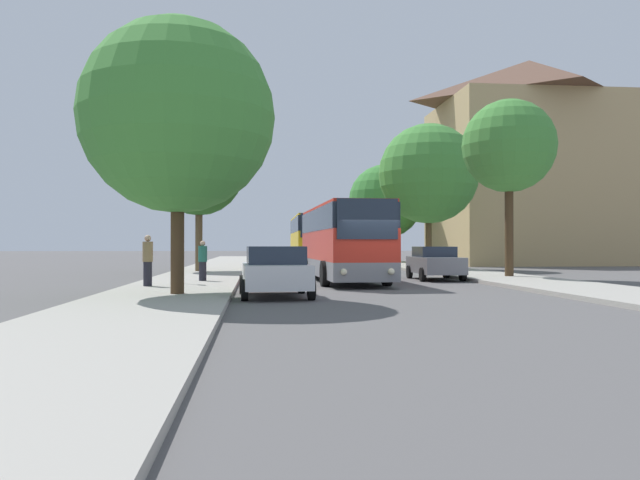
{
  "coord_description": "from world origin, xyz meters",
  "views": [
    {
      "loc": [
        -4.25,
        -22.19,
        1.6
      ],
      "look_at": [
        -0.76,
        12.06,
        1.88
      ],
      "focal_mm": 35.0,
      "sensor_mm": 36.0,
      "label": 1
    }
  ],
  "objects_px": {
    "bus_front": "(342,242)",
    "tree_right_near": "(509,147)",
    "pedestrian_waiting_near": "(203,261)",
    "bus_stop_sign": "(180,246)",
    "bus_middle": "(312,241)",
    "tree_right_mid": "(429,174)",
    "parked_car_left_curb": "(275,271)",
    "tree_left_far": "(178,116)",
    "tree_right_far": "(385,201)",
    "tree_left_near": "(199,171)",
    "parked_car_right_near": "(435,262)",
    "pedestrian_waiting_far": "(148,260)"
  },
  "relations": [
    {
      "from": "bus_front",
      "to": "tree_right_near",
      "type": "xyz_separation_m",
      "value": [
        8.03,
        1.0,
        4.48
      ]
    },
    {
      "from": "bus_front",
      "to": "pedestrian_waiting_near",
      "type": "height_order",
      "value": "bus_front"
    },
    {
      "from": "bus_front",
      "to": "bus_stop_sign",
      "type": "xyz_separation_m",
      "value": [
        -6.65,
        -3.2,
        -0.2
      ]
    },
    {
      "from": "bus_middle",
      "to": "tree_right_mid",
      "type": "distance_m",
      "value": 8.97
    },
    {
      "from": "bus_stop_sign",
      "to": "tree_right_mid",
      "type": "bearing_deg",
      "value": 48.13
    },
    {
      "from": "parked_car_left_curb",
      "to": "tree_left_far",
      "type": "relative_size",
      "value": 0.51
    },
    {
      "from": "tree_right_near",
      "to": "tree_right_far",
      "type": "relative_size",
      "value": 0.95
    },
    {
      "from": "tree_left_near",
      "to": "tree_right_mid",
      "type": "bearing_deg",
      "value": 16.33
    },
    {
      "from": "pedestrian_waiting_near",
      "to": "tree_right_near",
      "type": "xyz_separation_m",
      "value": [
        13.98,
        2.48,
        5.27
      ]
    },
    {
      "from": "parked_car_right_near",
      "to": "tree_right_mid",
      "type": "xyz_separation_m",
      "value": [
        2.97,
        11.56,
        5.45
      ]
    },
    {
      "from": "tree_right_mid",
      "to": "tree_right_far",
      "type": "relative_size",
      "value": 1.07
    },
    {
      "from": "parked_car_left_curb",
      "to": "parked_car_right_near",
      "type": "relative_size",
      "value": 0.96
    },
    {
      "from": "bus_stop_sign",
      "to": "tree_right_mid",
      "type": "height_order",
      "value": "tree_right_mid"
    },
    {
      "from": "bus_middle",
      "to": "tree_right_near",
      "type": "bearing_deg",
      "value": -59.73
    },
    {
      "from": "tree_left_far",
      "to": "pedestrian_waiting_far",
      "type": "bearing_deg",
      "value": 112.41
    },
    {
      "from": "bus_middle",
      "to": "tree_right_near",
      "type": "distance_m",
      "value": 16.79
    },
    {
      "from": "tree_left_near",
      "to": "parked_car_right_near",
      "type": "bearing_deg",
      "value": -32.8
    },
    {
      "from": "parked_car_left_curb",
      "to": "tree_left_far",
      "type": "xyz_separation_m",
      "value": [
        -2.93,
        -0.31,
        4.65
      ]
    },
    {
      "from": "bus_stop_sign",
      "to": "tree_left_far",
      "type": "bearing_deg",
      "value": -84.02
    },
    {
      "from": "bus_middle",
      "to": "bus_stop_sign",
      "type": "relative_size",
      "value": 4.83
    },
    {
      "from": "bus_front",
      "to": "tree_right_mid",
      "type": "bearing_deg",
      "value": 57.68
    },
    {
      "from": "bus_stop_sign",
      "to": "tree_right_mid",
      "type": "relative_size",
      "value": 0.24
    },
    {
      "from": "bus_middle",
      "to": "pedestrian_waiting_near",
      "type": "distance_m",
      "value": 17.63
    },
    {
      "from": "bus_middle",
      "to": "tree_left_near",
      "type": "height_order",
      "value": "tree_left_near"
    },
    {
      "from": "tree_left_near",
      "to": "bus_front",
      "type": "bearing_deg",
      "value": -49.72
    },
    {
      "from": "bus_middle",
      "to": "parked_car_right_near",
      "type": "distance_m",
      "value": 14.9
    },
    {
      "from": "bus_stop_sign",
      "to": "pedestrian_waiting_near",
      "type": "relative_size",
      "value": 1.38
    },
    {
      "from": "bus_front",
      "to": "tree_left_near",
      "type": "height_order",
      "value": "tree_left_near"
    },
    {
      "from": "tree_right_far",
      "to": "tree_left_far",
      "type": "bearing_deg",
      "value": -110.99
    },
    {
      "from": "bus_stop_sign",
      "to": "tree_left_far",
      "type": "distance_m",
      "value": 6.38
    },
    {
      "from": "parked_car_right_near",
      "to": "tree_left_far",
      "type": "bearing_deg",
      "value": 42.5
    },
    {
      "from": "parked_car_right_near",
      "to": "tree_right_mid",
      "type": "relative_size",
      "value": 0.47
    },
    {
      "from": "tree_left_far",
      "to": "tree_right_far",
      "type": "relative_size",
      "value": 0.94
    },
    {
      "from": "tree_left_near",
      "to": "tree_right_far",
      "type": "height_order",
      "value": "tree_right_far"
    },
    {
      "from": "bus_front",
      "to": "bus_stop_sign",
      "type": "relative_size",
      "value": 4.86
    },
    {
      "from": "tree_left_far",
      "to": "bus_middle",
      "type": "bearing_deg",
      "value": 75.27
    },
    {
      "from": "parked_car_right_near",
      "to": "tree_right_near",
      "type": "height_order",
      "value": "tree_right_near"
    },
    {
      "from": "tree_right_mid",
      "to": "parked_car_left_curb",
      "type": "bearing_deg",
      "value": -117.45
    },
    {
      "from": "tree_left_near",
      "to": "tree_left_far",
      "type": "xyz_separation_m",
      "value": [
        0.87,
        -16.47,
        -0.28
      ]
    },
    {
      "from": "bus_middle",
      "to": "pedestrian_waiting_near",
      "type": "relative_size",
      "value": 6.68
    },
    {
      "from": "parked_car_right_near",
      "to": "tree_left_far",
      "type": "xyz_separation_m",
      "value": [
        -10.54,
        -9.12,
        4.66
      ]
    },
    {
      "from": "tree_left_near",
      "to": "tree_right_far",
      "type": "bearing_deg",
      "value": 53.19
    },
    {
      "from": "tree_left_near",
      "to": "tree_right_near",
      "type": "distance_m",
      "value": 16.69
    },
    {
      "from": "pedestrian_waiting_far",
      "to": "tree_right_mid",
      "type": "xyz_separation_m",
      "value": [
        14.99,
        17.09,
        5.18
      ]
    },
    {
      "from": "parked_car_right_near",
      "to": "tree_right_near",
      "type": "relative_size",
      "value": 0.53
    },
    {
      "from": "tree_right_far",
      "to": "tree_left_near",
      "type": "bearing_deg",
      "value": -126.81
    },
    {
      "from": "parked_car_left_curb",
      "to": "tree_right_far",
      "type": "height_order",
      "value": "tree_right_far"
    },
    {
      "from": "bus_middle",
      "to": "tree_right_far",
      "type": "distance_m",
      "value": 15.47
    },
    {
      "from": "parked_car_right_near",
      "to": "parked_car_left_curb",
      "type": "bearing_deg",
      "value": 50.8
    },
    {
      "from": "bus_front",
      "to": "parked_car_right_near",
      "type": "height_order",
      "value": "bus_front"
    }
  ]
}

